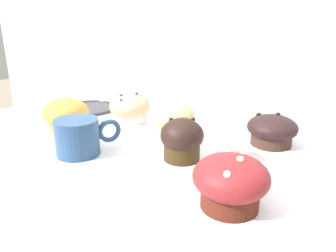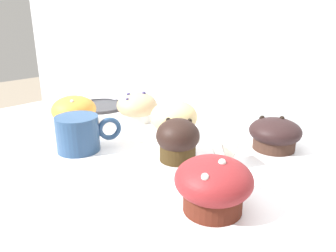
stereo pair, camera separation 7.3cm
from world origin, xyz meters
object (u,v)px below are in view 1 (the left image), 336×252
muffin_back_right (231,182)px  muffin_front_right (66,115)px  muffin_front_center (130,108)px  muffin_front_left (182,139)px  serving_plate (89,108)px  muffin_back_center (272,130)px  muffin_back_left (172,120)px  coffee_cup (79,136)px

muffin_back_right → muffin_front_right: 0.51m
muffin_front_center → muffin_front_left: 0.28m
serving_plate → muffin_back_center: bearing=5.9°
muffin_front_left → muffin_back_center: size_ratio=0.78×
muffin_front_center → muffin_back_left: size_ratio=1.00×
muffin_front_right → muffin_back_left: bearing=23.6°
muffin_back_left → muffin_front_left: (0.09, -0.09, -0.00)m
muffin_front_center → muffin_back_left: (0.17, -0.03, 0.01)m
muffin_front_center → muffin_front_left: bearing=-25.2°
muffin_front_center → muffin_back_right: 0.47m
muffin_back_right → muffin_front_right: muffin_back_right is taller
muffin_back_left → serving_plate: muffin_back_left is taller
muffin_back_right → coffee_cup: muffin_back_right is taller
muffin_back_left → muffin_front_right: (-0.25, -0.11, -0.01)m
muffin_back_center → coffee_cup: (-0.31, -0.29, 0.01)m
muffin_front_right → coffee_cup: 0.18m
muffin_back_left → muffin_front_center: bearing=168.9°
muffin_front_left → muffin_front_right: size_ratio=0.76×
muffin_back_left → muffin_front_right: bearing=-156.4°
muffin_back_left → muffin_front_right: 0.28m
muffin_back_right → muffin_back_center: 0.29m
muffin_back_left → muffin_front_left: muffin_back_left is taller
muffin_back_right → muffin_front_left: bearing=147.7°
muffin_back_center → muffin_front_right: bearing=-155.4°
muffin_front_right → muffin_back_center: size_ratio=1.03×
muffin_back_right → muffin_front_left: size_ratio=1.33×
serving_plate → muffin_front_left: bearing=-16.3°
coffee_cup → muffin_front_center: bearing=106.4°
muffin_front_left → serving_plate: muffin_front_left is taller
muffin_front_left → serving_plate: size_ratio=0.53×
muffin_back_left → muffin_back_right: (0.25, -0.19, -0.00)m
muffin_back_right → muffin_back_center: muffin_back_right is taller
muffin_back_left → coffee_cup: (-0.10, -0.20, -0.00)m
muffin_front_left → serving_plate: 0.46m
muffin_front_right → muffin_front_left: bearing=3.8°
muffin_front_center → muffin_front_right: bearing=-121.5°
muffin_back_right → muffin_front_left: 0.19m
muffin_front_left → muffin_front_right: muffin_front_left is taller
muffin_back_center → muffin_front_center: bearing=-169.8°
muffin_back_left → coffee_cup: muffin_back_left is taller
muffin_front_right → coffee_cup: (0.16, -0.08, 0.00)m
muffin_back_left → muffin_back_right: muffin_back_left is taller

